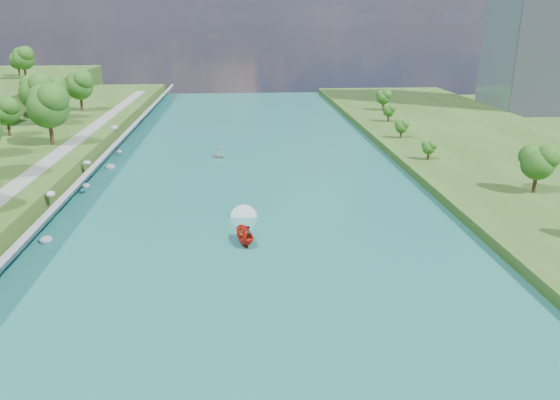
{
  "coord_description": "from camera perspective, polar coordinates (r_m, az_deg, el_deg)",
  "views": [
    {
      "loc": [
        -1.4,
        -58.86,
        25.58
      ],
      "look_at": [
        3.78,
        10.15,
        2.5
      ],
      "focal_mm": 35.0,
      "sensor_mm": 36.0,
      "label": 1
    }
  ],
  "objects": [
    {
      "name": "ground",
      "position": [
        64.19,
        -2.7,
        -5.06
      ],
      "size": [
        260.0,
        260.0,
        0.0
      ],
      "primitive_type": "plane",
      "color": "#2D5119",
      "rests_on": "ground"
    },
    {
      "name": "river_water",
      "position": [
        82.9,
        -3.12,
        0.48
      ],
      "size": [
        55.0,
        240.0,
        0.1
      ],
      "primitive_type": "cube",
      "color": "#1B6667",
      "rests_on": "ground"
    },
    {
      "name": "riverside_path",
      "position": [
        87.59,
        -24.95,
        2.12
      ],
      "size": [
        3.0,
        200.0,
        0.1
      ],
      "primitive_type": "cube",
      "color": "gray",
      "rests_on": "berm_west"
    },
    {
      "name": "riprap_bank",
      "position": [
        85.2,
        -20.79,
        1.0
      ],
      "size": [
        4.96,
        236.0,
        4.62
      ],
      "color": "slate",
      "rests_on": "ground"
    },
    {
      "name": "office_tower",
      "position": [
        175.31,
        25.67,
        18.19
      ],
      "size": [
        22.0,
        22.0,
        60.0
      ],
      "primitive_type": "cube",
      "color": "gray",
      "rests_on": "ground"
    },
    {
      "name": "raft",
      "position": [
        106.17,
        -6.5,
        4.65
      ],
      "size": [
        3.16,
        3.12,
        1.72
      ],
      "rotation": [
        0.0,
        0.0,
        0.82
      ],
      "color": "gray",
      "rests_on": "river_water"
    },
    {
      "name": "motorboat",
      "position": [
        66.19,
        -3.74,
        -3.5
      ],
      "size": [
        3.6,
        19.24,
        2.05
      ],
      "rotation": [
        0.0,
        0.0,
        3.33
      ],
      "color": "#B21B0E",
      "rests_on": "river_water"
    }
  ]
}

